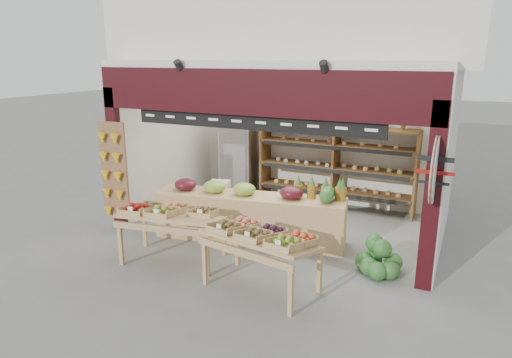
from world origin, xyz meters
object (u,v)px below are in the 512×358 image
at_px(watermelon_pile, 378,260).
at_px(display_table_right, 261,237).
at_px(display_table_left, 167,214).
at_px(mid_counter, 249,215).
at_px(refrigerator, 241,156).
at_px(back_shelving, 336,149).
at_px(cardboard_stack, 230,202).

bearing_deg(watermelon_pile, display_table_right, -139.41).
relative_size(display_table_left, display_table_right, 1.00).
bearing_deg(mid_counter, display_table_left, -123.34).
bearing_deg(refrigerator, display_table_right, -60.67).
bearing_deg(mid_counter, back_shelving, 71.19).
xyz_separation_m(cardboard_stack, display_table_left, (0.16, -2.36, 0.52)).
relative_size(mid_counter, watermelon_pile, 4.80).
relative_size(cardboard_stack, display_table_right, 0.63).
xyz_separation_m(mid_counter, display_table_right, (0.93, -1.50, 0.32)).
bearing_deg(watermelon_pile, display_table_left, -163.21).
xyz_separation_m(display_table_left, watermelon_pile, (3.16, 0.95, -0.57)).
bearing_deg(display_table_left, watermelon_pile, 16.79).
bearing_deg(display_table_left, cardboard_stack, 93.82).
height_order(back_shelving, refrigerator, back_shelving).
distance_m(back_shelving, display_table_right, 4.00).
bearing_deg(watermelon_pile, mid_counter, 172.35).
bearing_deg(mid_counter, refrigerator, 120.67).
bearing_deg(cardboard_stack, refrigerator, 106.90).
distance_m(refrigerator, cardboard_stack, 1.42).
distance_m(refrigerator, display_table_left, 3.57).
distance_m(refrigerator, display_table_right, 4.41).
distance_m(display_table_left, watermelon_pile, 3.35).
bearing_deg(cardboard_stack, mid_counter, -48.01).
xyz_separation_m(back_shelving, display_table_right, (0.09, -3.97, -0.49)).
xyz_separation_m(mid_counter, watermelon_pile, (2.32, -0.31, -0.25)).
bearing_deg(display_table_left, mid_counter, 56.66).
height_order(back_shelving, display_table_right, back_shelving).
relative_size(display_table_right, watermelon_pile, 2.37).
height_order(mid_counter, display_table_left, mid_counter).
bearing_deg(display_table_right, display_table_left, 172.28).
bearing_deg(display_table_right, watermelon_pile, 40.59).
xyz_separation_m(display_table_left, display_table_right, (1.77, -0.24, 0.01)).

